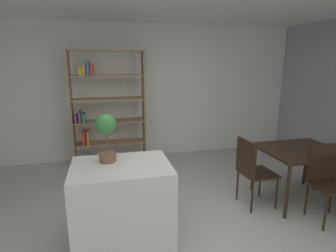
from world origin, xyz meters
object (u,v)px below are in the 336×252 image
object	(u,v)px
open_bookshelf	(103,111)
dining_table	(300,154)
kitchen_island	(122,202)
dining_chair_near	(327,176)
potted_plant_on_island	(106,132)
dining_chair_island_side	(252,167)

from	to	relation	value
open_bookshelf	dining_table	distance (m)	3.41
kitchen_island	dining_chair_near	bearing A→B (deg)	-3.59
potted_plant_on_island	dining_table	size ratio (longest dim) A/B	0.50
open_bookshelf	dining_chair_near	bearing A→B (deg)	-42.95
dining_chair_near	kitchen_island	bearing A→B (deg)	-179.17
potted_plant_on_island	dining_chair_island_side	distance (m)	2.03
open_bookshelf	potted_plant_on_island	bearing A→B (deg)	-89.06
open_bookshelf	dining_chair_island_side	distance (m)	2.87
open_bookshelf	dining_table	xyz separation A→B (m)	(2.70, -2.03, -0.39)
kitchen_island	dining_table	world-z (taller)	kitchen_island
dining_chair_island_side	kitchen_island	bearing A→B (deg)	97.75
dining_chair_island_side	dining_chair_near	world-z (taller)	dining_chair_near
kitchen_island	dining_chair_near	distance (m)	2.55
dining_chair_island_side	dining_table	bearing A→B (deg)	-92.26
potted_plant_on_island	dining_chair_near	size ratio (longest dim) A/B	0.55
potted_plant_on_island	dining_chair_island_side	xyz separation A→B (m)	(1.91, 0.19, -0.66)
dining_table	dining_chair_island_side	xyz separation A→B (m)	(-0.76, -0.00, -0.12)
kitchen_island	potted_plant_on_island	world-z (taller)	potted_plant_on_island
kitchen_island	dining_table	size ratio (longest dim) A/B	0.99
open_bookshelf	dining_table	world-z (taller)	open_bookshelf
dining_chair_near	dining_chair_island_side	bearing A→B (deg)	152.04
kitchen_island	open_bookshelf	bearing A→B (deg)	94.10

